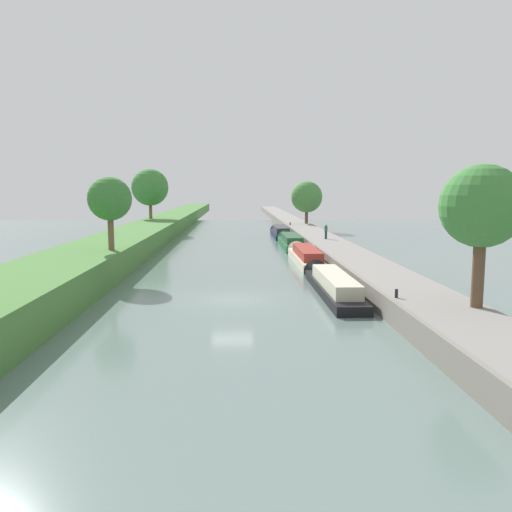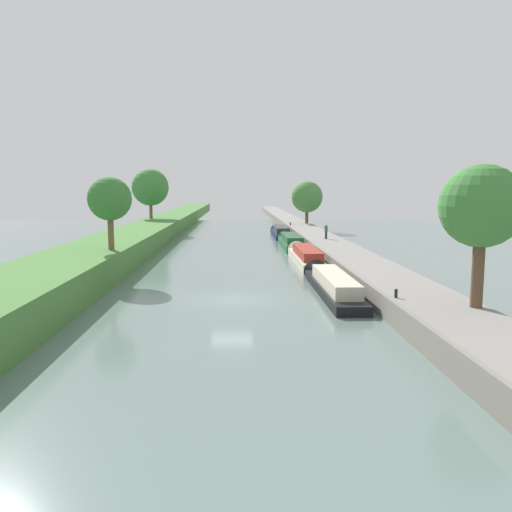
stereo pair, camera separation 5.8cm
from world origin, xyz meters
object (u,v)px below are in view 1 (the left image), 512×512
(narrowboat_navy, at_px, (280,232))
(mooring_bollard_near, at_px, (396,293))
(narrowboat_cream, at_px, (305,256))
(person_walking, at_px, (326,231))
(narrowboat_black, at_px, (331,284))
(narrowboat_green, at_px, (290,242))
(mooring_bollard_far, at_px, (290,224))

(narrowboat_navy, height_order, mooring_bollard_near, mooring_bollard_near)
(narrowboat_cream, distance_m, person_walking, 10.75)
(narrowboat_black, relative_size, narrowboat_cream, 1.02)
(narrowboat_green, height_order, person_walking, person_walking)
(person_walking, bearing_deg, mooring_bollard_far, 94.60)
(narrowboat_black, height_order, mooring_bollard_far, mooring_bollard_far)
(narrowboat_cream, xyz_separation_m, narrowboat_navy, (-0.11, 26.18, -0.00))
(narrowboat_cream, height_order, person_walking, person_walking)
(person_walking, bearing_deg, mooring_bollard_near, -93.20)
(mooring_bollard_far, bearing_deg, narrowboat_green, -95.83)
(narrowboat_green, distance_m, mooring_bollard_far, 18.67)
(person_walking, bearing_deg, narrowboat_cream, -109.97)
(narrowboat_cream, relative_size, mooring_bollard_far, 29.74)
(narrowboat_black, distance_m, mooring_bollard_far, 45.13)
(narrowboat_black, height_order, person_walking, person_walking)
(narrowboat_black, height_order, narrowboat_cream, narrowboat_cream)
(narrowboat_green, xyz_separation_m, mooring_bollard_far, (1.89, 18.55, 0.81))
(narrowboat_green, distance_m, mooring_bollard_near, 34.11)
(narrowboat_navy, relative_size, mooring_bollard_far, 28.16)
(narrowboat_black, relative_size, mooring_bollard_near, 30.24)
(narrowboat_black, xyz_separation_m, narrowboat_cream, (0.05, 13.48, 0.06))
(person_walking, bearing_deg, narrowboat_black, -98.91)
(narrowboat_green, relative_size, narrowboat_navy, 0.99)
(narrowboat_cream, bearing_deg, mooring_bollard_near, -84.83)
(person_walking, bearing_deg, narrowboat_green, 140.17)
(narrowboat_navy, bearing_deg, narrowboat_black, -89.90)
(narrowboat_black, bearing_deg, person_walking, 81.09)
(narrowboat_cream, bearing_deg, narrowboat_black, -90.20)
(mooring_bollard_near, height_order, mooring_bollard_far, same)
(narrowboat_cream, relative_size, mooring_bollard_near, 29.74)
(narrowboat_navy, xyz_separation_m, person_walking, (3.75, -16.17, 1.46))
(mooring_bollard_far, bearing_deg, person_walking, -85.40)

